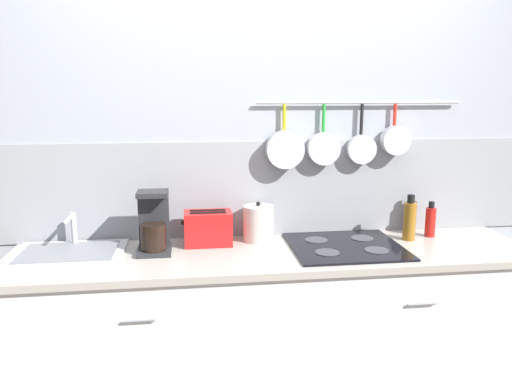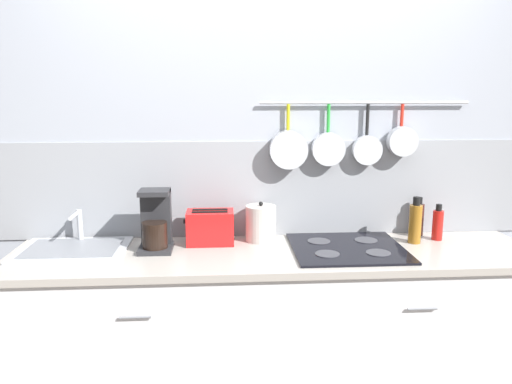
{
  "view_description": "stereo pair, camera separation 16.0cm",
  "coord_description": "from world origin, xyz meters",
  "px_view_note": "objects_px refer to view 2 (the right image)",
  "views": [
    {
      "loc": [
        -0.42,
        -2.37,
        1.69
      ],
      "look_at": [
        -0.1,
        0.0,
        1.21
      ],
      "focal_mm": 35.0,
      "sensor_mm": 36.0,
      "label": 1
    },
    {
      "loc": [
        -0.26,
        -2.39,
        1.69
      ],
      "look_at": [
        -0.1,
        0.0,
        1.21
      ],
      "focal_mm": 35.0,
      "sensor_mm": 36.0,
      "label": 2
    }
  ],
  "objects_px": {
    "bottle_sesame_oil": "(415,223)",
    "bottle_cooking_wine": "(438,224)",
    "kettle": "(261,223)",
    "coffee_maker": "(156,225)",
    "toaster": "(210,227)",
    "bottle_vinegar": "(418,218)"
  },
  "relations": [
    {
      "from": "coffee_maker",
      "to": "bottle_sesame_oil",
      "type": "relative_size",
      "value": 1.24
    },
    {
      "from": "kettle",
      "to": "bottle_vinegar",
      "type": "height_order",
      "value": "same"
    },
    {
      "from": "bottle_sesame_oil",
      "to": "toaster",
      "type": "bearing_deg",
      "value": 176.79
    },
    {
      "from": "toaster",
      "to": "bottle_cooking_wine",
      "type": "xyz_separation_m",
      "value": [
        1.23,
        -0.01,
        -0.0
      ]
    },
    {
      "from": "coffee_maker",
      "to": "bottle_sesame_oil",
      "type": "distance_m",
      "value": 1.36
    },
    {
      "from": "kettle",
      "to": "bottle_vinegar",
      "type": "xyz_separation_m",
      "value": [
        0.89,
        0.05,
        -0.0
      ]
    },
    {
      "from": "toaster",
      "to": "bottle_cooking_wine",
      "type": "distance_m",
      "value": 1.23
    },
    {
      "from": "kettle",
      "to": "bottle_sesame_oil",
      "type": "relative_size",
      "value": 0.86
    },
    {
      "from": "coffee_maker",
      "to": "bottle_vinegar",
      "type": "height_order",
      "value": "coffee_maker"
    },
    {
      "from": "toaster",
      "to": "bottle_vinegar",
      "type": "relative_size",
      "value": 1.21
    },
    {
      "from": "bottle_vinegar",
      "to": "bottle_cooking_wine",
      "type": "xyz_separation_m",
      "value": [
        0.07,
        -0.1,
        -0.01
      ]
    },
    {
      "from": "toaster",
      "to": "bottle_sesame_oil",
      "type": "xyz_separation_m",
      "value": [
        1.09,
        -0.06,
        0.02
      ]
    },
    {
      "from": "bottle_cooking_wine",
      "to": "bottle_vinegar",
      "type": "bearing_deg",
      "value": 125.66
    },
    {
      "from": "coffee_maker",
      "to": "kettle",
      "type": "distance_m",
      "value": 0.56
    },
    {
      "from": "bottle_cooking_wine",
      "to": "coffee_maker",
      "type": "bearing_deg",
      "value": -177.38
    },
    {
      "from": "kettle",
      "to": "bottle_sesame_oil",
      "type": "height_order",
      "value": "bottle_sesame_oil"
    },
    {
      "from": "toaster",
      "to": "bottle_cooking_wine",
      "type": "height_order",
      "value": "bottle_cooking_wine"
    },
    {
      "from": "toaster",
      "to": "kettle",
      "type": "distance_m",
      "value": 0.27
    },
    {
      "from": "bottle_sesame_oil",
      "to": "bottle_cooking_wine",
      "type": "bearing_deg",
      "value": 17.97
    },
    {
      "from": "bottle_vinegar",
      "to": "coffee_maker",
      "type": "bearing_deg",
      "value": -173.38
    },
    {
      "from": "coffee_maker",
      "to": "toaster",
      "type": "bearing_deg",
      "value": 16.84
    },
    {
      "from": "coffee_maker",
      "to": "bottle_sesame_oil",
      "type": "xyz_separation_m",
      "value": [
        1.36,
        0.02,
        -0.02
      ]
    }
  ]
}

